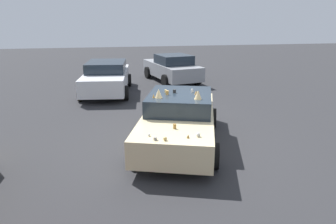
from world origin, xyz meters
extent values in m
plane|color=#2D2D30|center=(0.00, 0.00, 0.00)|extent=(60.00, 60.00, 0.00)
cube|color=beige|center=(0.00, 0.00, 0.57)|extent=(4.75, 3.11, 0.63)
cube|color=#1E2833|center=(0.23, -0.08, 1.11)|extent=(2.41, 2.21, 0.45)
cylinder|color=black|center=(-1.59, -0.45, 0.30)|extent=(0.64, 0.40, 0.60)
cylinder|color=black|center=(-1.00, 1.31, 0.30)|extent=(0.64, 0.40, 0.60)
cylinder|color=black|center=(1.00, -1.31, 0.30)|extent=(0.64, 0.40, 0.60)
cylinder|color=black|center=(1.59, 0.45, 0.30)|extent=(0.64, 0.40, 0.60)
ellipsoid|color=black|center=(0.09, -0.99, 0.74)|extent=(0.16, 0.07, 0.15)
ellipsoid|color=black|center=(1.06, -1.31, 0.54)|extent=(0.17, 0.07, 0.11)
ellipsoid|color=black|center=(-0.30, 1.06, 0.58)|extent=(0.19, 0.08, 0.14)
ellipsoid|color=black|center=(0.70, -1.19, 0.47)|extent=(0.17, 0.07, 0.15)
ellipsoid|color=black|center=(1.45, 0.48, 0.53)|extent=(0.13, 0.06, 0.14)
ellipsoid|color=black|center=(-0.20, 1.03, 0.50)|extent=(0.11, 0.05, 0.11)
ellipsoid|color=black|center=(1.45, 0.48, 0.70)|extent=(0.19, 0.08, 0.08)
ellipsoid|color=black|center=(0.99, -1.29, 0.51)|extent=(0.12, 0.06, 0.09)
sphere|color=silver|center=(-1.57, 1.01, 0.91)|extent=(0.05, 0.05, 0.05)
cone|color=#A87A38|center=(-1.83, 0.23, 0.93)|extent=(0.09, 0.09, 0.08)
cylinder|color=gray|center=(-1.81, 0.92, 0.92)|extent=(0.11, 0.11, 0.06)
sphere|color=tan|center=(-1.87, 0.72, 0.93)|extent=(0.08, 0.08, 0.08)
cylinder|color=#A87A38|center=(-1.24, 0.39, 0.95)|extent=(0.10, 0.10, 0.12)
sphere|color=silver|center=(-1.80, 0.00, 0.93)|extent=(0.09, 0.09, 0.09)
cone|color=black|center=(-0.03, -0.46, 1.36)|extent=(0.07, 0.07, 0.06)
cylinder|color=#A87A38|center=(0.16, 0.29, 1.39)|extent=(0.11, 0.11, 0.11)
cylinder|color=tan|center=(0.40, 0.29, 1.37)|extent=(0.07, 0.07, 0.08)
cylinder|color=black|center=(0.32, 0.06, 1.38)|extent=(0.12, 0.12, 0.09)
cone|color=orange|center=(-0.24, -0.48, 1.36)|extent=(0.08, 0.08, 0.06)
cone|color=#A87A38|center=(0.03, -0.47, 1.39)|extent=(0.11, 0.11, 0.11)
cone|color=gray|center=(0.35, -0.46, 1.37)|extent=(0.09, 0.09, 0.07)
cylinder|color=silver|center=(0.26, -0.41, 1.39)|extent=(0.06, 0.06, 0.11)
cone|color=#A87A38|center=(-0.10, 0.69, 1.38)|extent=(0.09, 0.09, 0.10)
cone|color=#D8BC7F|center=(-0.44, -0.38, 1.45)|extent=(0.19, 0.19, 0.23)
cone|color=#D8BC7F|center=(-0.13, 0.57, 1.45)|extent=(0.19, 0.19, 0.23)
cube|color=gray|center=(8.38, -1.52, 0.63)|extent=(4.55, 2.59, 0.70)
cube|color=#1E2833|center=(8.09, -1.58, 1.22)|extent=(2.04, 1.94, 0.48)
cylinder|color=black|center=(9.50, -0.37, 0.33)|extent=(0.68, 0.35, 0.65)
cylinder|color=black|center=(9.86, -2.13, 0.33)|extent=(0.68, 0.35, 0.65)
cylinder|color=black|center=(6.90, -0.91, 0.33)|extent=(0.68, 0.35, 0.65)
cylinder|color=black|center=(7.26, -2.67, 0.33)|extent=(0.68, 0.35, 0.65)
cube|color=silver|center=(6.31, 1.92, 0.62)|extent=(4.58, 2.30, 0.72)
cube|color=#1E2833|center=(6.44, 1.90, 1.20)|extent=(2.34, 1.90, 0.44)
cylinder|color=black|center=(4.84, 1.15, 0.31)|extent=(0.64, 0.29, 0.61)
cylinder|color=black|center=(5.06, 2.99, 0.31)|extent=(0.64, 0.29, 0.61)
cylinder|color=black|center=(7.56, 0.84, 0.31)|extent=(0.64, 0.29, 0.61)
cylinder|color=black|center=(7.77, 2.68, 0.31)|extent=(0.64, 0.29, 0.61)
camera|label=1|loc=(-7.44, 1.75, 3.26)|focal=32.04mm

